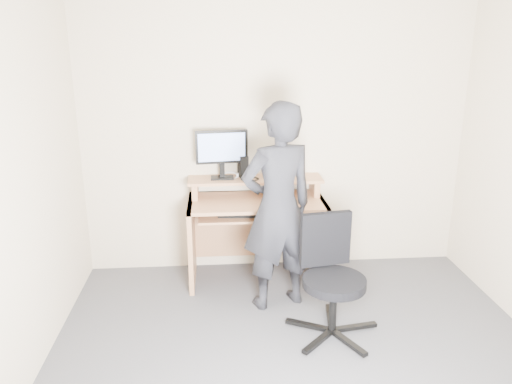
{
  "coord_description": "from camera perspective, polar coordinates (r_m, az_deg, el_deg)",
  "views": [
    {
      "loc": [
        -0.54,
        -2.69,
        2.12
      ],
      "look_at": [
        -0.24,
        1.05,
        0.95
      ],
      "focal_mm": 35.0,
      "sensor_mm": 36.0,
      "label": 1
    }
  ],
  "objects": [
    {
      "name": "smartphone",
      "position": [
        4.46,
        2.43,
        1.61
      ],
      "size": [
        0.07,
        0.13,
        0.01
      ],
      "primitive_type": "cube",
      "rotation": [
        0.0,
        0.0,
        0.05
      ],
      "color": "black",
      "rests_on": "desk"
    },
    {
      "name": "person",
      "position": [
        3.92,
        2.5,
        -1.82
      ],
      "size": [
        0.71,
        0.58,
        1.68
      ],
      "primitive_type": "imported",
      "rotation": [
        0.0,
        0.0,
        3.47
      ],
      "color": "black",
      "rests_on": "ground"
    },
    {
      "name": "keyboard",
      "position": [
        4.31,
        -1.23,
        -2.4
      ],
      "size": [
        0.47,
        0.22,
        0.03
      ],
      "primitive_type": "cube",
      "rotation": [
        0.0,
        0.0,
        -0.09
      ],
      "color": "black",
      "rests_on": "desk"
    },
    {
      "name": "office_chair",
      "position": [
        3.72,
        8.56,
        -9.1
      ],
      "size": [
        0.69,
        0.69,
        0.87
      ],
      "rotation": [
        0.0,
        0.0,
        0.16
      ],
      "color": "black",
      "rests_on": "ground"
    },
    {
      "name": "headphones",
      "position": [
        4.52,
        -3.03,
        1.85
      ],
      "size": [
        0.17,
        0.17,
        0.06
      ],
      "primitive_type": "torus",
      "rotation": [
        0.26,
        0.0,
        -0.08
      ],
      "color": "silver",
      "rests_on": "desk"
    },
    {
      "name": "monitor",
      "position": [
        4.4,
        -3.94,
        4.82
      ],
      "size": [
        0.46,
        0.13,
        0.44
      ],
      "rotation": [
        0.0,
        0.0,
        0.12
      ],
      "color": "black",
      "rests_on": "desk"
    },
    {
      "name": "mouse",
      "position": [
        4.31,
        4.08,
        -1.01
      ],
      "size": [
        0.11,
        0.08,
        0.04
      ],
      "primitive_type": "ellipsoid",
      "rotation": [
        0.0,
        0.0,
        -0.22
      ],
      "color": "black",
      "rests_on": "desk"
    },
    {
      "name": "external_drive",
      "position": [
        4.47,
        -1.49,
        2.94
      ],
      "size": [
        0.1,
        0.14,
        0.2
      ],
      "primitive_type": "cube",
      "rotation": [
        0.0,
        0.0,
        0.21
      ],
      "color": "black",
      "rests_on": "desk"
    },
    {
      "name": "charger",
      "position": [
        4.41,
        -1.42,
        1.6
      ],
      "size": [
        0.05,
        0.05,
        0.03
      ],
      "primitive_type": "cube",
      "rotation": [
        0.0,
        0.0,
        0.16
      ],
      "color": "black",
      "rests_on": "desk"
    },
    {
      "name": "ground",
      "position": [
        3.47,
        5.69,
        -20.46
      ],
      "size": [
        3.5,
        3.5,
        0.0
      ],
      "primitive_type": "plane",
      "color": "#4D4E52",
      "rests_on": "ground"
    },
    {
      "name": "desk",
      "position": [
        4.52,
        -0.01,
        -3.06
      ],
      "size": [
        1.2,
        0.6,
        0.91
      ],
      "color": "#B27D56",
      "rests_on": "ground"
    },
    {
      "name": "back_wall",
      "position": [
        4.56,
        2.29,
        6.3
      ],
      "size": [
        3.5,
        0.02,
        2.5
      ],
      "primitive_type": "cube",
      "color": "beige",
      "rests_on": "ground"
    },
    {
      "name": "travel_mug",
      "position": [
        4.45,
        1.59,
        2.79
      ],
      "size": [
        0.1,
        0.1,
        0.19
      ],
      "primitive_type": "cylinder",
      "rotation": [
        0.0,
        0.0,
        -0.16
      ],
      "color": "silver",
      "rests_on": "desk"
    }
  ]
}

